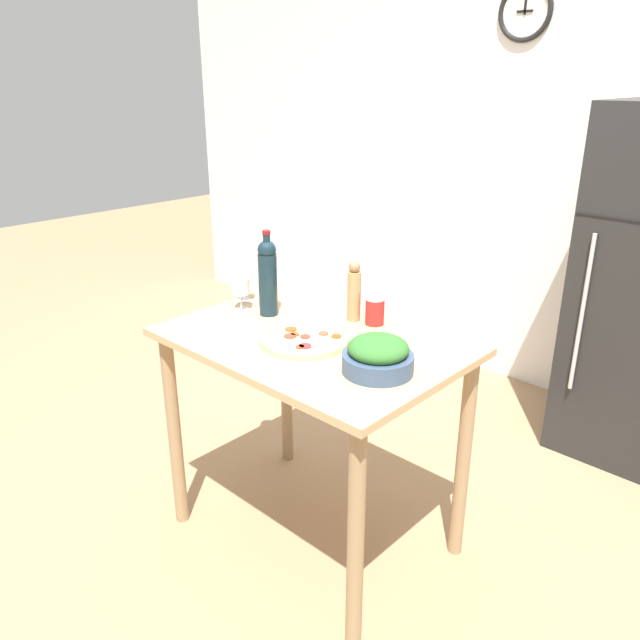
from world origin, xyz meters
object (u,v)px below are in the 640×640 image
wine_glass_far (243,280)px  salt_canister (375,310)px  salad_bowl (378,356)px  wine_glass_near (241,288)px  pepper_mill (354,292)px  homemade_pizza (304,339)px  wine_bottle (268,276)px

wine_glass_far → salt_canister: (0.59, 0.17, -0.04)m
salad_bowl → wine_glass_far: bearing=169.5°
wine_glass_near → salt_canister: size_ratio=1.17×
pepper_mill → salt_canister: bearing=13.6°
wine_glass_far → salad_bowl: 0.89m
wine_glass_near → salt_canister: bearing=26.5°
salad_bowl → pepper_mill: bearing=139.7°
salt_canister → pepper_mill: bearing=-166.4°
pepper_mill → homemade_pizza: (0.02, -0.30, -0.10)m
homemade_pizza → wine_bottle: bearing=160.7°
wine_glass_near → homemade_pizza: 0.45m
wine_bottle → pepper_mill: wine_bottle is taller
wine_glass_far → pepper_mill: (0.50, 0.15, 0.02)m
pepper_mill → salt_canister: pepper_mill is taller
salad_bowl → salt_canister: 0.43m
wine_glass_near → homemade_pizza: wine_glass_near is taller
wine_glass_near → salt_canister: (0.51, 0.26, -0.04)m
pepper_mill → salad_bowl: (0.37, -0.31, -0.06)m
wine_glass_near → pepper_mill: pepper_mill is taller
salt_canister → homemade_pizza: bearing=-102.9°
salad_bowl → salt_canister: size_ratio=2.07×
wine_glass_near → salad_bowl: bearing=-5.6°
wine_bottle → wine_glass_near: 0.15m
pepper_mill → salt_canister: 0.11m
wine_glass_near → salad_bowl: 0.79m
pepper_mill → wine_bottle: bearing=-147.4°
wine_bottle → wine_glass_far: size_ratio=2.60×
wine_glass_near → pepper_mill: (0.42, 0.23, 0.02)m
pepper_mill → salt_canister: (0.09, 0.02, -0.06)m
wine_glass_near → wine_glass_far: 0.12m
pepper_mill → wine_glass_far: bearing=-163.4°
wine_bottle → salad_bowl: size_ratio=1.47×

